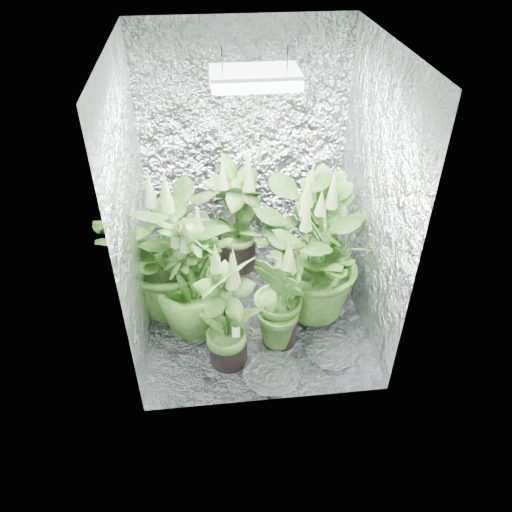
{
  "coord_description": "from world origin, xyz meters",
  "views": [
    {
      "loc": [
        -0.3,
        -2.81,
        2.72
      ],
      "look_at": [
        0.01,
        0.0,
        0.57
      ],
      "focal_mm": 35.0,
      "sensor_mm": 36.0,
      "label": 1
    }
  ],
  "objects_px": {
    "plant_b": "(237,218)",
    "plant_d": "(191,278)",
    "grow_lamp": "(255,78)",
    "plant_f": "(226,313)",
    "circulation_fan": "(314,247)",
    "plant_c": "(318,241)",
    "plant_g": "(281,300)",
    "plant_a": "(173,250)",
    "plant_e": "(312,260)"
  },
  "relations": [
    {
      "from": "grow_lamp",
      "to": "plant_g",
      "type": "bearing_deg",
      "value": -62.8
    },
    {
      "from": "plant_a",
      "to": "plant_d",
      "type": "xyz_separation_m",
      "value": [
        0.13,
        -0.24,
        -0.08
      ]
    },
    {
      "from": "plant_d",
      "to": "circulation_fan",
      "type": "height_order",
      "value": "plant_d"
    },
    {
      "from": "grow_lamp",
      "to": "plant_a",
      "type": "relative_size",
      "value": 0.41
    },
    {
      "from": "plant_f",
      "to": "circulation_fan",
      "type": "xyz_separation_m",
      "value": [
        0.82,
        1.04,
        -0.29
      ]
    },
    {
      "from": "plant_f",
      "to": "plant_e",
      "type": "bearing_deg",
      "value": 32.61
    },
    {
      "from": "grow_lamp",
      "to": "circulation_fan",
      "type": "xyz_separation_m",
      "value": [
        0.58,
        0.61,
        -1.66
      ]
    },
    {
      "from": "plant_b",
      "to": "plant_d",
      "type": "distance_m",
      "value": 0.82
    },
    {
      "from": "grow_lamp",
      "to": "plant_f",
      "type": "relative_size",
      "value": 0.51
    },
    {
      "from": "plant_f",
      "to": "plant_b",
      "type": "bearing_deg",
      "value": 81.8
    },
    {
      "from": "plant_a",
      "to": "plant_g",
      "type": "height_order",
      "value": "plant_a"
    },
    {
      "from": "plant_d",
      "to": "plant_g",
      "type": "distance_m",
      "value": 0.64
    },
    {
      "from": "plant_a",
      "to": "plant_g",
      "type": "xyz_separation_m",
      "value": [
        0.73,
        -0.44,
        -0.16
      ]
    },
    {
      "from": "plant_f",
      "to": "plant_c",
      "type": "bearing_deg",
      "value": 41.11
    },
    {
      "from": "plant_c",
      "to": "circulation_fan",
      "type": "distance_m",
      "value": 0.53
    },
    {
      "from": "grow_lamp",
      "to": "plant_b",
      "type": "height_order",
      "value": "grow_lamp"
    },
    {
      "from": "plant_a",
      "to": "circulation_fan",
      "type": "height_order",
      "value": "plant_a"
    },
    {
      "from": "plant_a",
      "to": "plant_e",
      "type": "height_order",
      "value": "plant_a"
    },
    {
      "from": "plant_a",
      "to": "plant_g",
      "type": "relative_size",
      "value": 1.4
    },
    {
      "from": "plant_d",
      "to": "plant_f",
      "type": "height_order",
      "value": "plant_d"
    },
    {
      "from": "plant_a",
      "to": "plant_c",
      "type": "distance_m",
      "value": 1.09
    },
    {
      "from": "circulation_fan",
      "to": "plant_c",
      "type": "bearing_deg",
      "value": -117.02
    },
    {
      "from": "plant_b",
      "to": "plant_f",
      "type": "distance_m",
      "value": 1.09
    },
    {
      "from": "grow_lamp",
      "to": "plant_g",
      "type": "height_order",
      "value": "grow_lamp"
    },
    {
      "from": "grow_lamp",
      "to": "plant_b",
      "type": "relative_size",
      "value": 0.46
    },
    {
      "from": "plant_d",
      "to": "plant_e",
      "type": "bearing_deg",
      "value": 3.99
    },
    {
      "from": "plant_c",
      "to": "plant_g",
      "type": "relative_size",
      "value": 1.28
    },
    {
      "from": "plant_a",
      "to": "plant_e",
      "type": "distance_m",
      "value": 1.01
    },
    {
      "from": "plant_f",
      "to": "circulation_fan",
      "type": "bearing_deg",
      "value": 51.85
    },
    {
      "from": "plant_c",
      "to": "plant_e",
      "type": "bearing_deg",
      "value": -112.55
    },
    {
      "from": "grow_lamp",
      "to": "plant_d",
      "type": "relative_size",
      "value": 0.48
    },
    {
      "from": "plant_b",
      "to": "circulation_fan",
      "type": "bearing_deg",
      "value": -2.61
    },
    {
      "from": "circulation_fan",
      "to": "plant_b",
      "type": "bearing_deg",
      "value": 161.57
    },
    {
      "from": "plant_d",
      "to": "plant_f",
      "type": "relative_size",
      "value": 1.05
    },
    {
      "from": "plant_e",
      "to": "plant_g",
      "type": "xyz_separation_m",
      "value": [
        -0.26,
        -0.26,
        -0.12
      ]
    },
    {
      "from": "plant_c",
      "to": "plant_e",
      "type": "height_order",
      "value": "plant_c"
    },
    {
      "from": "plant_a",
      "to": "circulation_fan",
      "type": "bearing_deg",
      "value": 21.21
    },
    {
      "from": "plant_c",
      "to": "plant_g",
      "type": "height_order",
      "value": "plant_c"
    },
    {
      "from": "circulation_fan",
      "to": "plant_e",
      "type": "bearing_deg",
      "value": -121.39
    },
    {
      "from": "circulation_fan",
      "to": "plant_f",
      "type": "bearing_deg",
      "value": -143.96
    },
    {
      "from": "plant_b",
      "to": "grow_lamp",
      "type": "bearing_deg",
      "value": -82.81
    },
    {
      "from": "plant_b",
      "to": "circulation_fan",
      "type": "height_order",
      "value": "plant_b"
    },
    {
      "from": "plant_c",
      "to": "plant_g",
      "type": "distance_m",
      "value": 0.62
    },
    {
      "from": "plant_b",
      "to": "plant_f",
      "type": "xyz_separation_m",
      "value": [
        -0.15,
        -1.07,
        -0.04
      ]
    },
    {
      "from": "plant_a",
      "to": "circulation_fan",
      "type": "relative_size",
      "value": 3.14
    },
    {
      "from": "grow_lamp",
      "to": "plant_g",
      "type": "distance_m",
      "value": 1.46
    },
    {
      "from": "plant_e",
      "to": "plant_g",
      "type": "distance_m",
      "value": 0.39
    },
    {
      "from": "plant_d",
      "to": "plant_e",
      "type": "distance_m",
      "value": 0.87
    },
    {
      "from": "grow_lamp",
      "to": "plant_e",
      "type": "relative_size",
      "value": 0.45
    },
    {
      "from": "plant_a",
      "to": "plant_f",
      "type": "xyz_separation_m",
      "value": [
        0.35,
        -0.59,
        -0.11
      ]
    }
  ]
}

